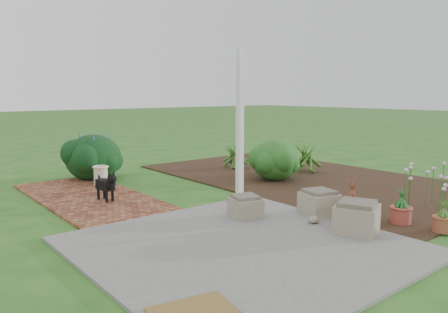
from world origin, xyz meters
TOP-DOWN VIEW (x-y plane):
  - ground at (0.00, 0.00)m, footprint 80.00×80.00m
  - concrete_patio at (-1.25, -1.75)m, footprint 3.50×3.50m
  - brick_path at (-1.70, 1.75)m, footprint 1.60×3.50m
  - garden_bed at (2.50, 0.50)m, footprint 4.00×7.00m
  - veranda_post at (0.30, 0.10)m, footprint 0.10×0.10m
  - stone_trough_near at (0.19, -2.30)m, footprint 0.67×0.67m
  - stone_trough_mid at (0.48, -1.47)m, footprint 0.56×0.56m
  - stone_trough_far at (-0.46, -0.91)m, footprint 0.51×0.51m
  - coir_doormat at (-2.62, -2.68)m, footprint 0.74×0.56m
  - black_dog at (-1.61, 1.21)m, footprint 0.20×0.54m
  - cream_ceramic_urn at (-1.16, 2.51)m, footprint 0.31×0.31m
  - evergreen_shrub at (1.85, 0.78)m, footprint 1.06×1.06m
  - agapanthus_clump_back at (2.99, 0.95)m, footprint 0.99×0.99m
  - agapanthus_clump_front at (2.13, 2.35)m, footprint 0.85×0.85m
  - pink_flower_patch at (2.03, -2.44)m, footprint 1.14×1.14m
  - terracotta_pot_bronze at (0.55, -1.97)m, footprint 0.33×0.33m
  - terracotta_pot_small_left at (1.02, -2.44)m, footprint 0.32×0.32m
  - terracotta_pot_small_right at (1.07, -2.98)m, footprint 0.28×0.28m
  - purple_flowering_bush at (-0.99, 3.23)m, footprint 1.44×1.44m

SIDE VIEW (x-z plane):
  - ground at x=0.00m, z-range 0.00..0.00m
  - garden_bed at x=2.50m, z-range 0.00..0.03m
  - concrete_patio at x=-1.25m, z-range 0.00..0.04m
  - brick_path at x=-1.70m, z-range 0.00..0.04m
  - coir_doormat at x=-2.62m, z-range 0.04..0.06m
  - terracotta_pot_small_right at x=1.07m, z-range 0.03..0.23m
  - terracotta_pot_small_left at x=1.02m, z-range 0.03..0.25m
  - terracotta_pot_bronze at x=0.55m, z-range 0.03..0.29m
  - stone_trough_far at x=-0.46m, z-range 0.04..0.31m
  - stone_trough_mid at x=0.48m, z-range 0.04..0.35m
  - stone_trough_near at x=0.19m, z-range 0.04..0.38m
  - cream_ceramic_urn at x=-1.16m, z-range 0.04..0.39m
  - black_dog at x=-1.61m, z-range 0.08..0.55m
  - pink_flower_patch at x=2.03m, z-range 0.03..0.71m
  - agapanthus_clump_front at x=2.13m, z-range 0.03..0.75m
  - agapanthus_clump_back at x=2.99m, z-range 0.03..0.84m
  - evergreen_shrub at x=1.85m, z-range 0.03..0.86m
  - purple_flowering_bush at x=-0.99m, z-range 0.00..0.97m
  - veranda_post at x=0.30m, z-range 0.00..2.50m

